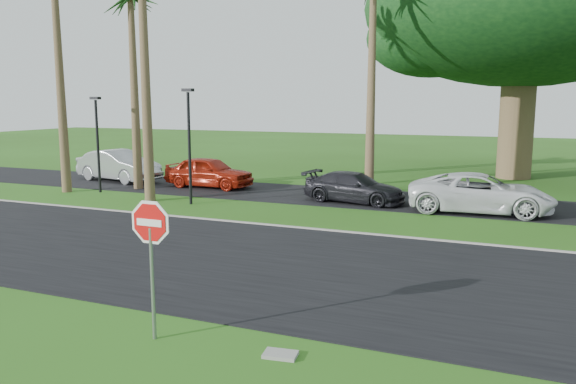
# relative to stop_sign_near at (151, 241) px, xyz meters

# --- Properties ---
(ground) EXTENTS (120.00, 120.00, 0.00)m
(ground) POSITION_rel_stop_sign_near_xyz_m (-0.50, 3.00, -1.77)
(ground) COLOR #274E13
(ground) RESTS_ON ground
(road) EXTENTS (120.00, 8.00, 0.02)m
(road) POSITION_rel_stop_sign_near_xyz_m (-0.50, 5.00, -1.76)
(road) COLOR black
(road) RESTS_ON ground
(parking_strip) EXTENTS (120.00, 5.00, 0.02)m
(parking_strip) POSITION_rel_stop_sign_near_xyz_m (-0.50, 15.50, -1.76)
(parking_strip) COLOR black
(parking_strip) RESTS_ON ground
(curb) EXTENTS (120.00, 0.12, 0.06)m
(curb) POSITION_rel_stop_sign_near_xyz_m (-0.50, 9.05, -1.74)
(curb) COLOR gray
(curb) RESTS_ON ground
(stop_sign_near) EXTENTS (1.05, 0.07, 2.62)m
(stop_sign_near) POSITION_rel_stop_sign_near_xyz_m (0.00, 0.00, 0.00)
(stop_sign_near) COLOR gray
(stop_sign_near) RESTS_ON ground
(palm_left_mid) EXTENTS (5.00, 5.00, 10.00)m
(palm_left_mid) POSITION_rel_stop_sign_near_xyz_m (-11.00, 14.00, 6.90)
(palm_left_mid) COLOR brown
(palm_left_mid) RESTS_ON ground
(canopy_tree) EXTENTS (16.50, 16.50, 13.12)m
(canopy_tree) POSITION_rel_stop_sign_near_xyz_m (5.50, 25.00, 7.17)
(canopy_tree) COLOR brown
(canopy_tree) RESTS_ON ground
(streetlight_left) EXTENTS (0.45, 0.25, 4.34)m
(streetlight_left) POSITION_rel_stop_sign_near_xyz_m (-12.00, 12.50, 0.72)
(streetlight_left) COLOR black
(streetlight_left) RESTS_ON ground
(streetlight_right) EXTENTS (0.45, 0.25, 4.64)m
(streetlight_right) POSITION_rel_stop_sign_near_xyz_m (-6.50, 11.50, 0.88)
(streetlight_right) COLOR black
(streetlight_right) RESTS_ON ground
(car_silver) EXTENTS (5.11, 2.61, 1.61)m
(car_silver) POSITION_rel_stop_sign_near_xyz_m (-13.55, 15.74, -0.97)
(car_silver) COLOR #AEB1B6
(car_silver) RESTS_ON ground
(car_red) EXTENTS (4.40, 1.86, 1.49)m
(car_red) POSITION_rel_stop_sign_near_xyz_m (-8.07, 15.64, -1.03)
(car_red) COLOR #A21E0D
(car_red) RESTS_ON ground
(car_dark) EXTENTS (4.44, 2.30, 1.23)m
(car_dark) POSITION_rel_stop_sign_near_xyz_m (-0.47, 14.41, -1.16)
(car_dark) COLOR black
(car_dark) RESTS_ON ground
(car_minivan) EXTENTS (5.40, 2.75, 1.46)m
(car_minivan) POSITION_rel_stop_sign_near_xyz_m (4.51, 14.14, -1.04)
(car_minivan) COLOR silver
(car_minivan) RESTS_ON ground
(utility_slab) EXTENTS (0.59, 0.42, 0.06)m
(utility_slab) POSITION_rel_stop_sign_near_xyz_m (2.33, 0.21, -1.74)
(utility_slab) COLOR gray
(utility_slab) RESTS_ON ground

